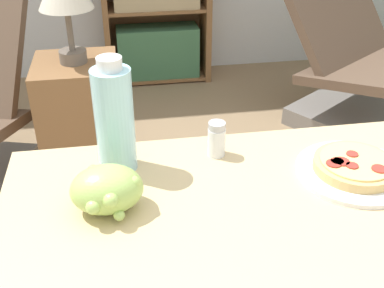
{
  "coord_description": "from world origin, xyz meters",
  "views": [
    {
      "loc": [
        -0.35,
        -0.65,
        1.32
      ],
      "look_at": [
        -0.21,
        0.18,
        0.82
      ],
      "focal_mm": 45.0,
      "sensor_mm": 36.0,
      "label": 1
    }
  ],
  "objects_px": {
    "pizza_on_plate": "(355,168)",
    "side_table": "(83,127)",
    "grape_bunch": "(107,189)",
    "salt_shaker": "(217,139)",
    "lounge_chair_far": "(352,73)",
    "drink_bottle": "(114,119)"
  },
  "relations": [
    {
      "from": "pizza_on_plate",
      "to": "side_table",
      "type": "xyz_separation_m",
      "value": [
        -0.64,
        1.14,
        -0.47
      ]
    },
    {
      "from": "pizza_on_plate",
      "to": "side_table",
      "type": "bearing_deg",
      "value": 119.06
    },
    {
      "from": "side_table",
      "to": "pizza_on_plate",
      "type": "bearing_deg",
      "value": -60.94
    },
    {
      "from": "grape_bunch",
      "to": "side_table",
      "type": "xyz_separation_m",
      "value": [
        -0.14,
        1.18,
        -0.5
      ]
    },
    {
      "from": "salt_shaker",
      "to": "lounge_chair_far",
      "type": "xyz_separation_m",
      "value": [
        1.09,
        1.44,
        -0.51
      ]
    },
    {
      "from": "pizza_on_plate",
      "to": "grape_bunch",
      "type": "height_order",
      "value": "grape_bunch"
    },
    {
      "from": "drink_bottle",
      "to": "lounge_chair_far",
      "type": "height_order",
      "value": "drink_bottle"
    },
    {
      "from": "drink_bottle",
      "to": "grape_bunch",
      "type": "bearing_deg",
      "value": -99.33
    },
    {
      "from": "drink_bottle",
      "to": "salt_shaker",
      "type": "relative_size",
      "value": 3.07
    },
    {
      "from": "grape_bunch",
      "to": "drink_bottle",
      "type": "relative_size",
      "value": 0.55
    },
    {
      "from": "salt_shaker",
      "to": "drink_bottle",
      "type": "bearing_deg",
      "value": -175.94
    },
    {
      "from": "lounge_chair_far",
      "to": "salt_shaker",
      "type": "bearing_deg",
      "value": -161.77
    },
    {
      "from": "drink_bottle",
      "to": "salt_shaker",
      "type": "distance_m",
      "value": 0.23
    },
    {
      "from": "grape_bunch",
      "to": "salt_shaker",
      "type": "xyz_separation_m",
      "value": [
        0.24,
        0.15,
        -0.01
      ]
    },
    {
      "from": "drink_bottle",
      "to": "lounge_chair_far",
      "type": "relative_size",
      "value": 0.24
    },
    {
      "from": "drink_bottle",
      "to": "side_table",
      "type": "xyz_separation_m",
      "value": [
        -0.16,
        1.04,
        -0.57
      ]
    },
    {
      "from": "pizza_on_plate",
      "to": "side_table",
      "type": "height_order",
      "value": "pizza_on_plate"
    },
    {
      "from": "pizza_on_plate",
      "to": "grape_bunch",
      "type": "relative_size",
      "value": 1.78
    },
    {
      "from": "grape_bunch",
      "to": "side_table",
      "type": "bearing_deg",
      "value": 96.58
    },
    {
      "from": "pizza_on_plate",
      "to": "grape_bunch",
      "type": "distance_m",
      "value": 0.5
    },
    {
      "from": "pizza_on_plate",
      "to": "drink_bottle",
      "type": "xyz_separation_m",
      "value": [
        -0.48,
        0.11,
        0.1
      ]
    },
    {
      "from": "lounge_chair_far",
      "to": "side_table",
      "type": "bearing_deg",
      "value": 161.14
    }
  ]
}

